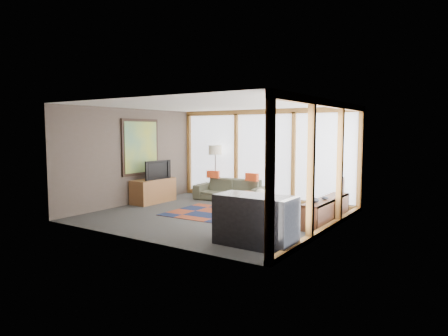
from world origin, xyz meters
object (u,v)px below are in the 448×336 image
Objects in this scene: coffee_table at (258,205)px; bar_counter at (255,221)px; sofa at (231,190)px; television at (156,170)px; floor_lamp at (215,171)px; bookshelf at (326,211)px; tv_console at (153,191)px.

bar_counter is at bearing -62.21° from coffee_table.
television is (-1.55, -1.44, 0.62)m from sofa.
sofa is 2.20m from television.
sofa is 1.33× the size of floor_lamp.
sofa is 1.71× the size of coffee_table.
coffee_table is at bearing -31.78° from floor_lamp.
sofa is 1.94m from coffee_table.
sofa is at bearing 160.05° from bookshelf.
bookshelf is 1.50× the size of bar_counter.
bookshelf is 4.82m from television.
tv_console is (-4.86, -0.29, 0.07)m from bookshelf.
tv_console reaches higher than sofa.
television is (-4.77, -0.27, 0.66)m from bookshelf.
bookshelf is (3.22, -1.17, -0.04)m from sofa.
television is at bearing -142.69° from sofa.
television is at bearing -176.78° from bookshelf.
coffee_table is 1.69m from bookshelf.
tv_console is at bearing -143.83° from sofa.
floor_lamp is 1.19× the size of tv_console.
bar_counter is at bearing -111.75° from television.
floor_lamp is 1.28× the size of coffee_table.
television is at bearing 153.88° from bar_counter.
television reaches higher than tv_console.
tv_console is 0.60m from television.
television reaches higher than bar_counter.
floor_lamp reaches higher than sofa.
bar_counter is (4.43, -2.10, 0.11)m from tv_console.
coffee_table is at bearing -179.56° from bookshelf.
sofa is at bearing -42.71° from television.
television is 4.85m from bar_counter.
bar_counter is at bearing -57.54° from sofa.
floor_lamp is at bearing 159.11° from sofa.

